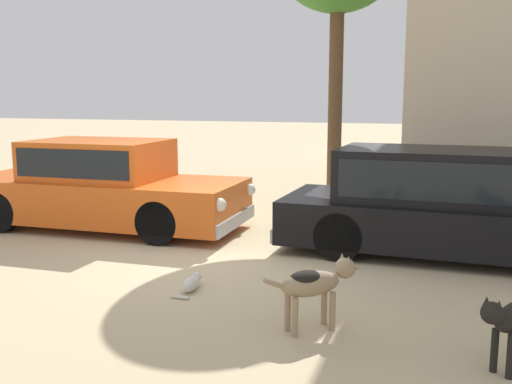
{
  "coord_description": "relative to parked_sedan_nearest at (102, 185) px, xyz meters",
  "views": [
    {
      "loc": [
        3.15,
        -7.25,
        2.2
      ],
      "look_at": [
        0.73,
        0.2,
        0.9
      ],
      "focal_mm": 40.97,
      "sensor_mm": 36.0,
      "label": 1
    }
  ],
  "objects": [
    {
      "name": "stray_dog_tan",
      "position": [
        4.34,
        -3.2,
        -0.26
      ],
      "size": [
        0.82,
        0.72,
        0.7
      ],
      "rotation": [
        0.0,
        0.0,
        0.71
      ],
      "color": "#997F60",
      "rests_on": "ground_plane"
    },
    {
      "name": "parked_sedan_nearest",
      "position": [
        0.0,
        0.0,
        0.0
      ],
      "size": [
        4.87,
        1.87,
        1.47
      ],
      "rotation": [
        0.0,
        0.0,
        0.02
      ],
      "color": "#D15619",
      "rests_on": "ground_plane"
    },
    {
      "name": "parked_sedan_second",
      "position": [
        5.46,
        -0.04,
        0.04
      ],
      "size": [
        4.74,
        1.94,
        1.47
      ],
      "rotation": [
        0.0,
        0.0,
        -0.04
      ],
      "color": "black",
      "rests_on": "ground_plane"
    },
    {
      "name": "stray_cat",
      "position": [
        2.75,
        -2.52,
        -0.64
      ],
      "size": [
        0.22,
        0.59,
        0.16
      ],
      "rotation": [
        0.0,
        0.0,
        1.64
      ],
      "color": "beige",
      "rests_on": "ground_plane"
    },
    {
      "name": "ground_plane",
      "position": [
        2.28,
        -1.12,
        -0.72
      ],
      "size": [
        80.0,
        80.0,
        0.0
      ],
      "primitive_type": "plane",
      "color": "tan"
    }
  ]
}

